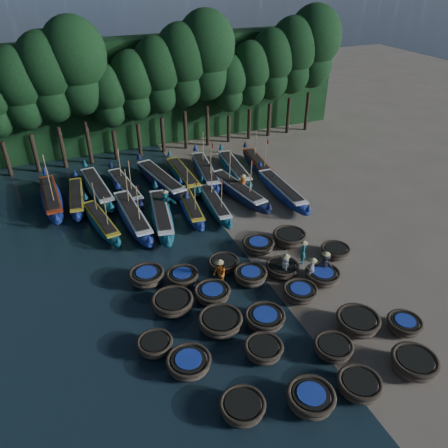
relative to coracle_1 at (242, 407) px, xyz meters
name	(u,v)px	position (x,y,z in m)	size (l,w,h in m)	color
ground	(255,266)	(5.04, 8.88, -0.39)	(120.00, 120.00, 0.00)	#7D6D5B
foliage_wall	(149,92)	(5.04, 32.38, 4.61)	(40.00, 3.00, 10.00)	black
coracle_1	(242,407)	(0.00, 0.00, 0.00)	(2.33, 2.33, 0.68)	brown
coracle_2	(311,399)	(2.79, -0.83, 0.10)	(2.43, 2.43, 0.85)	brown
coracle_3	(359,385)	(5.12, -1.06, 0.05)	(2.28, 2.28, 0.77)	brown
coracle_4	(414,363)	(8.18, -1.10, 0.09)	(2.17, 2.17, 0.85)	brown
coracle_5	(189,363)	(-1.30, 3.06, 0.01)	(2.34, 2.34, 0.70)	brown
coracle_6	(263,350)	(2.23, 2.38, 0.05)	(2.18, 2.18, 0.77)	brown
coracle_7	(333,348)	(5.38, 1.19, 0.00)	(1.91, 1.91, 0.68)	brown
coracle_8	(358,322)	(7.47, 2.07, 0.09)	(2.55, 2.55, 0.84)	brown
coracle_9	(404,324)	(9.61, 1.05, 0.02)	(1.80, 1.80, 0.71)	brown
coracle_10	(155,345)	(-2.43, 4.74, 0.01)	(1.96, 1.96, 0.70)	brown
coracle_11	(220,322)	(1.04, 4.86, 0.07)	(2.73, 2.73, 0.80)	brown
coracle_12	(265,318)	(3.29, 4.25, 0.02)	(2.21, 2.21, 0.71)	brown
coracle_13	(300,292)	(6.03, 5.27, 0.03)	(2.11, 2.11, 0.73)	brown
coracle_14	(322,276)	(8.01, 6.02, 0.04)	(2.16, 2.16, 0.74)	brown
coracle_15	(173,303)	(-0.77, 7.21, 0.07)	(2.50, 2.50, 0.80)	brown
coracle_16	(212,293)	(1.49, 7.09, 0.05)	(2.04, 2.04, 0.76)	brown
coracle_17	(250,276)	(4.13, 7.66, 0.06)	(1.99, 1.99, 0.77)	brown
coracle_18	(282,268)	(6.23, 7.60, 0.00)	(2.44, 2.44, 0.69)	brown
coracle_19	(335,251)	(10.25, 7.88, -0.02)	(2.19, 2.19, 0.65)	brown
coracle_20	(147,276)	(-1.48, 9.94, 0.09)	(2.50, 2.50, 0.82)	brown
coracle_21	(182,277)	(0.42, 9.12, 0.05)	(2.06, 2.06, 0.76)	brown
coracle_22	(224,263)	(3.20, 9.47, -0.03)	(1.98, 1.98, 0.63)	brown
coracle_23	(258,245)	(6.00, 10.33, 0.03)	(2.52, 2.52, 0.73)	brown
coracle_24	(289,238)	(8.26, 10.23, 0.09)	(2.39, 2.39, 0.84)	brown
long_boat_2	(101,222)	(-2.87, 17.16, 0.10)	(2.35, 7.21, 3.10)	navy
long_boat_3	(133,216)	(-0.68, 16.89, 0.20)	(1.85, 8.76, 3.72)	navy
long_boat_4	(161,215)	(1.24, 16.24, 0.17)	(2.82, 8.30, 1.48)	navy
long_boat_5	(190,206)	(3.61, 16.77, 0.10)	(2.10, 7.31, 3.12)	navy
long_boat_6	(215,204)	(5.42, 16.36, 0.10)	(1.88, 7.31, 3.11)	navy
long_boat_7	(237,190)	(7.82, 17.58, 0.20)	(2.82, 8.61, 3.70)	#0E1436
long_boat_8	(282,190)	(11.08, 16.24, 0.18)	(1.72, 8.48, 1.49)	navy
long_boat_9	(51,198)	(-5.78, 22.06, 0.19)	(1.69, 8.60, 3.65)	navy
long_boat_10	(77,198)	(-3.97, 21.46, 0.11)	(2.04, 7.43, 1.31)	navy
long_boat_11	(97,188)	(-2.26, 22.31, 0.19)	(2.22, 8.65, 1.53)	navy
long_boat_12	(125,187)	(-0.19, 21.66, 0.15)	(2.15, 8.01, 3.42)	#0E1436
long_boat_13	(161,180)	(2.78, 21.71, 0.22)	(3.10, 9.01, 1.61)	#0E1436
long_boat_14	(183,175)	(4.80, 21.98, 0.15)	(1.42, 8.07, 1.42)	navy
long_boat_15	(205,171)	(6.78, 21.86, 0.19)	(2.69, 8.60, 3.69)	navy
long_boat_16	(234,169)	(9.31, 21.44, 0.17)	(2.31, 8.34, 1.48)	navy
long_boat_17	(258,165)	(11.63, 21.44, 0.14)	(2.35, 7.81, 3.34)	#0E1436
fisherman_0	(285,265)	(6.23, 7.32, 0.44)	(0.71, 0.87, 1.72)	beige
fisherman_1	(303,251)	(7.91, 8.06, 0.50)	(0.57, 0.67, 1.76)	#195F69
fisherman_2	(219,273)	(2.31, 8.02, 0.54)	(0.73, 0.90, 1.98)	#CB641B
fisherman_3	(325,264)	(8.40, 6.46, 0.48)	(1.24, 1.06, 1.86)	black
fisherman_4	(312,269)	(7.42, 6.33, 0.47)	(0.93, 0.92, 1.78)	beige
fisherman_5	(166,202)	(1.95, 17.39, 0.54)	(1.70, 1.35, 2.00)	#195F69
fisherman_6	(243,184)	(8.42, 17.82, 0.51)	(0.96, 0.96, 1.88)	#CB641B
tree_2	(19,88)	(-6.36, 28.88, 6.93)	(4.51, 4.51, 10.63)	black
tree_3	(48,77)	(-4.06, 28.88, 7.61)	(4.92, 4.92, 11.60)	black
tree_4	(75,66)	(-1.76, 28.88, 8.28)	(5.34, 5.34, 12.58)	black
tree_5	(108,96)	(0.54, 28.88, 5.58)	(3.68, 3.68, 8.68)	black
tree_6	(133,85)	(2.84, 28.88, 6.25)	(4.09, 4.09, 9.65)	black
tree_7	(158,75)	(5.14, 28.88, 6.93)	(4.51, 4.51, 10.63)	black
tree_8	(182,65)	(7.44, 28.88, 7.61)	(4.92, 4.92, 11.60)	black
tree_9	(206,55)	(9.74, 28.88, 8.28)	(5.34, 5.34, 12.58)	black
tree_10	(229,83)	(12.04, 28.88, 5.58)	(3.68, 3.68, 8.68)	black
tree_11	(251,73)	(14.34, 28.88, 6.25)	(4.09, 4.09, 9.65)	black
tree_12	(272,64)	(16.64, 28.88, 6.93)	(4.51, 4.51, 10.63)	black
tree_13	(293,55)	(18.94, 28.88, 7.61)	(4.92, 4.92, 11.60)	black
tree_14	(313,46)	(21.24, 28.88, 8.28)	(5.34, 5.34, 12.58)	black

